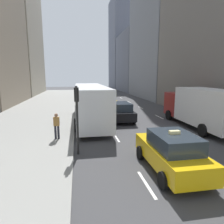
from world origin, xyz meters
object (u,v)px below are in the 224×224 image
sedan_black_near (121,111)px  box_truck (201,107)px  city_bus (90,102)px  taxi_second (108,101)px  pedestrian_far_walking (57,125)px  traffic_light_pole (77,109)px  taxi_lead (171,152)px

sedan_black_near → box_truck: size_ratio=0.58×
city_bus → box_truck: city_bus is taller
taxi_second → pedestrian_far_walking: size_ratio=2.67×
traffic_light_pole → taxi_second: bearing=75.6°
taxi_lead → taxi_second: same height
taxi_second → box_truck: 12.94m
pedestrian_far_walking → traffic_light_pole: (1.30, -2.31, 1.34)m
box_truck → pedestrian_far_walking: size_ratio=5.09×
taxi_second → city_bus: size_ratio=0.38×
taxi_second → pedestrian_far_walking: bearing=-111.9°
taxi_lead → pedestrian_far_walking: taxi_lead is taller
city_bus → pedestrian_far_walking: bearing=-115.0°
taxi_second → city_bus: 8.38m
box_truck → sedan_black_near: bearing=146.0°
sedan_black_near → city_bus: 2.96m
sedan_black_near → city_bus: bearing=179.6°
taxi_lead → traffic_light_pole: bearing=145.5°
city_bus → traffic_light_pole: traffic_light_pole is taller
traffic_light_pole → box_truck: bearing=21.4°
taxi_lead → sedan_black_near: (-0.00, 10.22, -0.02)m
city_bus → pedestrian_far_walking: 5.81m
taxi_second → traffic_light_pole: bearing=-104.4°
sedan_black_near → traffic_light_pole: bearing=-117.7°
city_bus → traffic_light_pole: (-1.14, -7.53, 0.62)m
box_truck → traffic_light_pole: (-9.55, -3.74, 0.70)m
taxi_lead → sedan_black_near: size_ratio=0.90×
taxi_lead → city_bus: size_ratio=0.38×
taxi_lead → city_bus: bearing=105.4°
sedan_black_near → traffic_light_pole: traffic_light_pole is taller
taxi_second → box_truck: box_truck is taller
taxi_lead → city_bus: 10.66m
taxi_lead → box_truck: 8.58m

